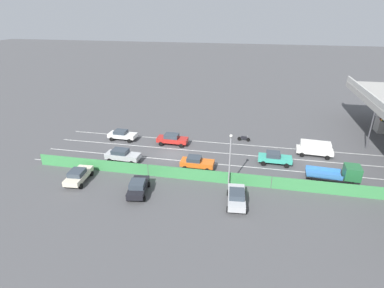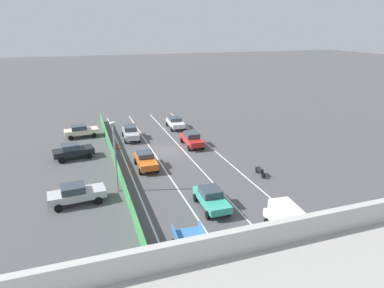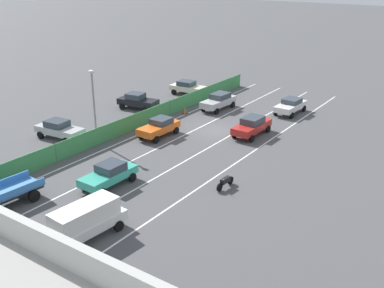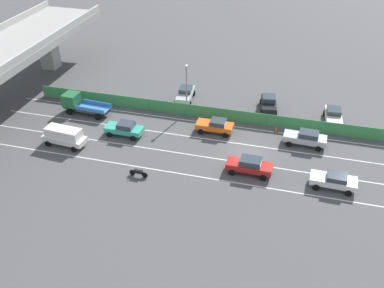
% 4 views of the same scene
% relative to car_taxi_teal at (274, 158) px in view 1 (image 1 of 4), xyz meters
% --- Properties ---
extents(ground_plane, '(300.00, 300.00, 0.00)m').
position_rel_car_taxi_teal_xyz_m(ground_plane, '(-0.14, -13.96, -0.88)').
color(ground_plane, '#4C4C4F').
extents(lane_line_left_edge, '(0.14, 48.06, 0.01)m').
position_rel_car_taxi_teal_xyz_m(lane_line_left_edge, '(-5.39, -7.93, -0.88)').
color(lane_line_left_edge, silver).
rests_on(lane_line_left_edge, ground).
extents(lane_line_mid_left, '(0.14, 48.06, 0.01)m').
position_rel_car_taxi_teal_xyz_m(lane_line_mid_left, '(-1.89, -7.93, -0.88)').
color(lane_line_mid_left, silver).
rests_on(lane_line_mid_left, ground).
extents(lane_line_mid_right, '(0.14, 48.06, 0.01)m').
position_rel_car_taxi_teal_xyz_m(lane_line_mid_right, '(1.61, -7.93, -0.88)').
color(lane_line_mid_right, silver).
rests_on(lane_line_mid_right, ground).
extents(lane_line_right_edge, '(0.14, 48.06, 0.01)m').
position_rel_car_taxi_teal_xyz_m(lane_line_right_edge, '(5.11, -7.93, -0.88)').
color(lane_line_right_edge, silver).
rests_on(lane_line_right_edge, ground).
extents(green_fence, '(0.10, 44.16, 1.53)m').
position_rel_car_taxi_teal_xyz_m(green_fence, '(6.32, -7.93, -0.12)').
color(green_fence, '#3D8E4C').
rests_on(green_fence, ground).
extents(car_taxi_teal, '(2.04, 4.34, 1.62)m').
position_rel_car_taxi_teal_xyz_m(car_taxi_teal, '(0.00, 0.00, 0.00)').
color(car_taxi_teal, teal).
rests_on(car_taxi_teal, ground).
extents(car_sedan_silver, '(2.09, 4.66, 1.69)m').
position_rel_car_taxi_teal_xyz_m(car_sedan_silver, '(3.28, -19.92, 0.05)').
color(car_sedan_silver, '#B7BABC').
rests_on(car_sedan_silver, ground).
extents(car_sedan_white, '(2.15, 4.40, 1.54)m').
position_rel_car_taxi_teal_xyz_m(car_sedan_white, '(-3.64, -22.91, -0.02)').
color(car_sedan_white, white).
rests_on(car_sedan_white, ground).
extents(car_sedan_red, '(2.05, 4.61, 1.69)m').
position_rel_car_taxi_teal_xyz_m(car_sedan_red, '(-3.40, -14.80, 0.04)').
color(car_sedan_red, red).
rests_on(car_sedan_red, ground).
extents(car_taxi_orange, '(2.02, 4.25, 1.62)m').
position_rel_car_taxi_teal_xyz_m(car_taxi_orange, '(3.33, -9.80, 0.01)').
color(car_taxi_orange, orange).
rests_on(car_taxi_orange, ground).
extents(car_van_white, '(2.31, 4.95, 2.06)m').
position_rel_car_taxi_teal_xyz_m(car_van_white, '(-3.60, 5.56, 0.30)').
color(car_van_white, silver).
rests_on(car_van_white, ground).
extents(flatbed_truck_blue, '(2.50, 5.94, 2.37)m').
position_rel_car_taxi_teal_xyz_m(flatbed_truck_blue, '(3.57, 7.46, 0.35)').
color(flatbed_truck_blue, black).
rests_on(flatbed_truck_blue, ground).
extents(motorcycle, '(0.60, 1.95, 0.93)m').
position_rel_car_taxi_teal_xyz_m(motorcycle, '(-6.88, -4.29, -0.42)').
color(motorcycle, black).
rests_on(motorcycle, ground).
extents(parked_sedan_cream, '(4.44, 2.28, 1.63)m').
position_rel_car_taxi_teal_xyz_m(parked_sedan_cream, '(9.37, -22.85, 0.02)').
color(parked_sedan_cream, beige).
rests_on(parked_sedan_cream, ground).
extents(parked_sedan_dark, '(4.51, 2.55, 1.71)m').
position_rel_car_taxi_teal_xyz_m(parked_sedan_dark, '(10.44, -15.01, 0.04)').
color(parked_sedan_dark, black).
rests_on(parked_sedan_dark, ground).
extents(parked_wagon_silver, '(4.66, 2.29, 1.66)m').
position_rel_car_taxi_teal_xyz_m(parked_wagon_silver, '(10.25, -4.27, 0.02)').
color(parked_wagon_silver, '#B2B5B7').
rests_on(parked_wagon_silver, ground).
extents(traffic_light, '(2.85, 0.67, 5.57)m').
position_rel_car_taxi_teal_xyz_m(traffic_light, '(-6.62, 13.54, 3.02)').
color(traffic_light, '#47474C').
rests_on(traffic_light, ground).
extents(street_lamp, '(0.60, 0.36, 6.41)m').
position_rel_car_taxi_teal_xyz_m(street_lamp, '(6.77, -5.40, 3.07)').
color(street_lamp, gray).
rests_on(street_lamp, ground).
extents(traffic_cone, '(0.47, 0.47, 0.73)m').
position_rel_car_taxi_teal_xyz_m(traffic_cone, '(5.31, -16.56, -0.54)').
color(traffic_cone, orange).
rests_on(traffic_cone, ground).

